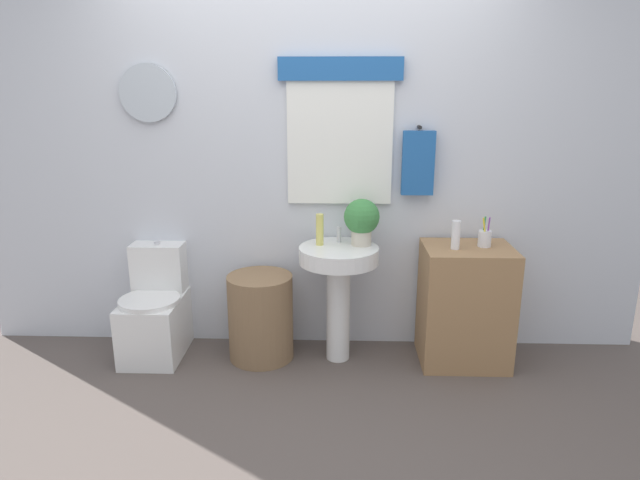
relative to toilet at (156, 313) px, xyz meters
name	(u,v)px	position (x,y,z in m)	size (l,w,h in m)	color
ground_plane	(299,436)	(1.00, -0.88, -0.28)	(8.00, 8.00, 0.00)	#564C47
back_wall	(310,152)	(1.00, 0.27, 1.02)	(4.40, 0.18, 2.60)	silver
toilet	(156,313)	(0.00, 0.00, 0.00)	(0.38, 0.51, 0.73)	white
laundry_hamper	(261,317)	(0.69, -0.03, 0.00)	(0.42, 0.42, 0.56)	#846647
pedestal_sink	(339,276)	(1.19, -0.03, 0.28)	(0.50, 0.50, 0.75)	white
faucet	(339,234)	(1.19, 0.09, 0.52)	(0.03, 0.03, 0.10)	silver
wooden_cabinet	(465,305)	(1.99, -0.03, 0.10)	(0.54, 0.44, 0.76)	#9E754C
soap_bottle	(320,230)	(1.07, 0.02, 0.57)	(0.05, 0.05, 0.20)	#DBD166
potted_plant	(362,219)	(1.33, 0.03, 0.64)	(0.22, 0.22, 0.29)	beige
lotion_bottle	(456,235)	(1.90, -0.07, 0.57)	(0.05, 0.05, 0.18)	white
toothbrush_cup	(485,238)	(2.09, -0.01, 0.53)	(0.08, 0.08, 0.19)	silver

